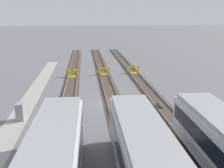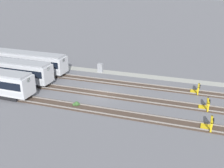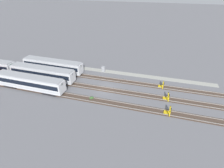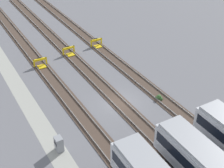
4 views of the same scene
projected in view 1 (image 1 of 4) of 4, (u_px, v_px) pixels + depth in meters
name	position (u px, v px, depth m)	size (l,w,h in m)	color
ground_plane	(114.00, 103.00, 29.00)	(400.00, 400.00, 0.00)	slate
service_walkway	(25.00, 106.00, 28.02)	(54.00, 2.00, 0.01)	#9E9E93
rail_track_nearest	(68.00, 105.00, 28.48)	(90.00, 2.23, 0.21)	#47382D
rail_track_near_inner	(114.00, 103.00, 28.99)	(90.00, 2.24, 0.21)	#47382D
rail_track_middle	(158.00, 101.00, 29.51)	(90.00, 2.23, 0.21)	#47382D
bumper_stop_nearest_track	(72.00, 74.00, 40.98)	(1.37, 2.01, 1.22)	gold
bumper_stop_near_inner_track	(104.00, 71.00, 42.75)	(1.37, 2.01, 1.22)	gold
bumper_stop_middle_track	(133.00, 70.00, 43.60)	(1.37, 2.01, 1.22)	gold
electrical_cabinet	(20.00, 112.00, 24.30)	(0.90, 0.73, 1.60)	gray
weed_clump	(159.00, 105.00, 27.61)	(0.92, 0.70, 0.64)	#38602D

